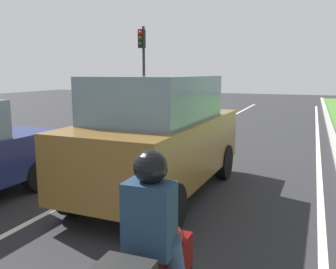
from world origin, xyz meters
The scene contains 6 objects.
ground_plane centered at (0.00, 14.00, 0.00)m, with size 60.00×60.00×0.00m, color #262628.
lane_line_center centered at (-0.70, 14.00, 0.00)m, with size 0.12×32.00×0.01m, color silver.
lane_line_right_edge centered at (3.60, 14.00, 0.00)m, with size 0.12×32.00×0.01m, color silver.
car_suv_ahead centered at (0.69, 8.65, 1.17)m, with size 2.06×4.54×2.28m.
rider_person centered at (2.18, 5.01, 1.19)m, with size 0.50×0.40×1.16m.
traffic_light_overhead_left centered at (-4.77, 19.18, 3.18)m, with size 0.32×0.50×4.64m.
Camera 1 is at (3.35, 2.50, 2.34)m, focal length 38.35 mm.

